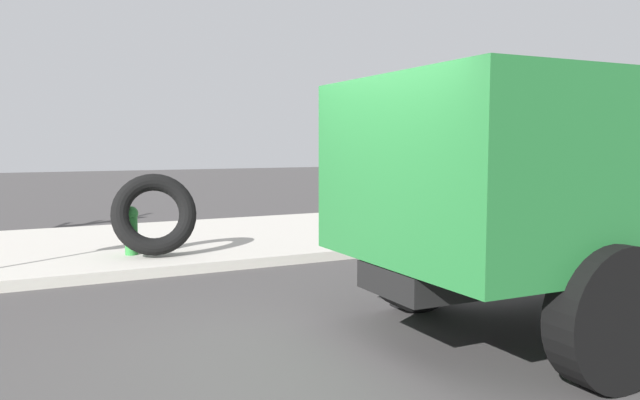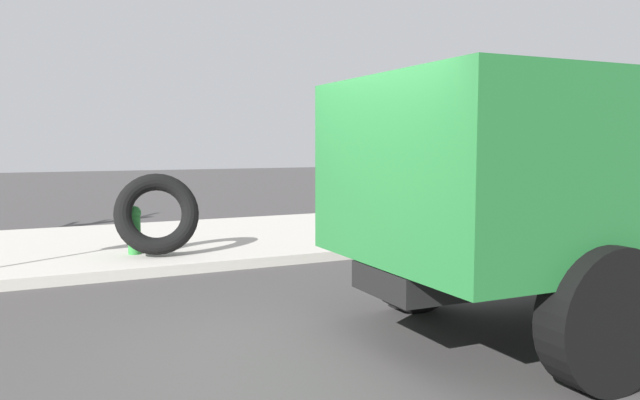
% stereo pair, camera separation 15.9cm
% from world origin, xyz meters
% --- Properties ---
extents(ground_plane, '(80.00, 80.00, 0.00)m').
position_xyz_m(ground_plane, '(0.00, 0.00, 0.00)').
color(ground_plane, '#423F3F').
extents(sidewalk_curb, '(36.00, 5.00, 0.15)m').
position_xyz_m(sidewalk_curb, '(0.00, 6.50, 0.07)').
color(sidewalk_curb, '#BCB7AD').
rests_on(sidewalk_curb, ground).
extents(fire_hydrant, '(0.22, 0.50, 0.74)m').
position_xyz_m(fire_hydrant, '(-0.98, 5.15, 0.55)').
color(fire_hydrant, '#2D8438').
rests_on(fire_hydrant, sidewalk_curb).
extents(loose_tire, '(1.34, 0.83, 1.27)m').
position_xyz_m(loose_tire, '(-0.69, 4.87, 0.78)').
color(loose_tire, black).
rests_on(loose_tire, sidewalk_curb).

